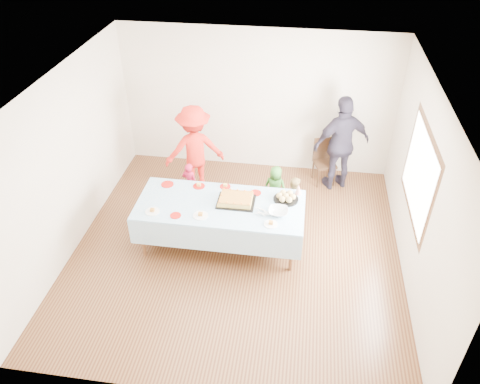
% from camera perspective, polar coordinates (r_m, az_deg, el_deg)
% --- Properties ---
extents(ground, '(5.00, 5.00, 0.00)m').
position_cam_1_polar(ground, '(7.38, -0.40, -6.86)').
color(ground, '#452413').
rests_on(ground, ground).
extents(room_walls, '(5.04, 5.04, 2.72)m').
position_cam_1_polar(room_walls, '(6.32, 0.03, 5.05)').
color(room_walls, beige).
rests_on(room_walls, ground).
extents(party_table, '(2.50, 1.10, 0.78)m').
position_cam_1_polar(party_table, '(7.01, -2.43, -1.86)').
color(party_table, brown).
rests_on(party_table, ground).
extents(birthday_cake, '(0.56, 0.43, 0.10)m').
position_cam_1_polar(birthday_cake, '(6.98, -0.49, -0.94)').
color(birthday_cake, black).
rests_on(birthday_cake, party_table).
extents(rolls_tray, '(0.38, 0.38, 0.11)m').
position_cam_1_polar(rolls_tray, '(7.06, 5.63, -0.63)').
color(rolls_tray, black).
rests_on(rolls_tray, party_table).
extents(punch_bowl, '(0.29, 0.29, 0.07)m').
position_cam_1_polar(punch_bowl, '(6.79, 4.68, -2.40)').
color(punch_bowl, silver).
rests_on(punch_bowl, party_table).
extents(party_hat, '(0.10, 0.10, 0.17)m').
position_cam_1_polar(party_hat, '(7.19, 7.15, 0.34)').
color(party_hat, white).
rests_on(party_hat, party_table).
extents(fork_pile, '(0.24, 0.18, 0.07)m').
position_cam_1_polar(fork_pile, '(6.78, 2.69, -2.41)').
color(fork_pile, white).
rests_on(fork_pile, party_table).
extents(plate_red_far_a, '(0.20, 0.20, 0.01)m').
position_cam_1_polar(plate_red_far_a, '(7.47, -8.85, 0.94)').
color(plate_red_far_a, red).
rests_on(plate_red_far_a, party_table).
extents(plate_red_far_b, '(0.19, 0.19, 0.01)m').
position_cam_1_polar(plate_red_far_b, '(7.37, -5.03, 0.73)').
color(plate_red_far_b, red).
rests_on(plate_red_far_b, party_table).
extents(plate_red_far_c, '(0.17, 0.17, 0.01)m').
position_cam_1_polar(plate_red_far_c, '(7.34, -1.81, 0.67)').
color(plate_red_far_c, red).
rests_on(plate_red_far_c, party_table).
extents(plate_red_far_d, '(0.17, 0.17, 0.01)m').
position_cam_1_polar(plate_red_far_d, '(7.20, 1.91, -0.10)').
color(plate_red_far_d, red).
rests_on(plate_red_far_d, party_table).
extents(plate_red_near, '(0.16, 0.16, 0.01)m').
position_cam_1_polar(plate_red_near, '(6.81, -7.86, -2.85)').
color(plate_red_near, red).
rests_on(plate_red_near, party_table).
extents(plate_white_left, '(0.21, 0.21, 0.01)m').
position_cam_1_polar(plate_white_left, '(6.94, -10.62, -2.34)').
color(plate_white_left, white).
rests_on(plate_white_left, party_table).
extents(plate_white_mid, '(0.22, 0.22, 0.01)m').
position_cam_1_polar(plate_white_mid, '(6.77, -4.84, -2.88)').
color(plate_white_mid, white).
rests_on(plate_white_mid, party_table).
extents(plate_white_right, '(0.20, 0.20, 0.01)m').
position_cam_1_polar(plate_white_right, '(6.61, 3.77, -3.94)').
color(plate_white_right, white).
rests_on(plate_white_right, party_table).
extents(dining_chair, '(0.47, 0.47, 0.85)m').
position_cam_1_polar(dining_chair, '(8.78, 10.20, 4.08)').
color(dining_chair, black).
rests_on(dining_chair, ground).
extents(toddler_left, '(0.32, 0.25, 0.78)m').
position_cam_1_polar(toddler_left, '(8.16, -6.14, 1.11)').
color(toddler_left, '#BF173C').
rests_on(toddler_left, ground).
extents(toddler_mid, '(0.45, 0.35, 0.82)m').
position_cam_1_polar(toddler_mid, '(7.98, 4.30, 0.52)').
color(toddler_mid, '#327326').
rests_on(toddler_mid, ground).
extents(toddler_right, '(0.46, 0.39, 0.81)m').
position_cam_1_polar(toddler_right, '(7.77, 6.46, -0.77)').
color(toddler_right, tan).
rests_on(toddler_right, ground).
extents(adult_left, '(1.20, 0.94, 1.63)m').
position_cam_1_polar(adult_left, '(8.28, -5.56, 5.21)').
color(adult_left, red).
rests_on(adult_left, ground).
extents(adult_right, '(1.13, 0.82, 1.78)m').
position_cam_1_polar(adult_right, '(8.45, 12.26, 5.76)').
color(adult_right, '#2A2533').
rests_on(adult_right, ground).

